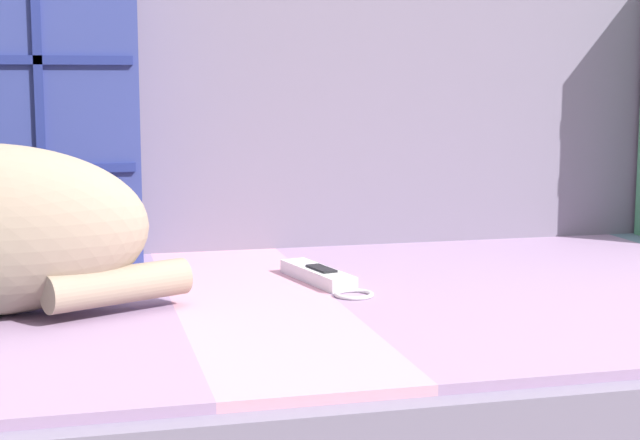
{
  "coord_description": "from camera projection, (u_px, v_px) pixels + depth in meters",
  "views": [
    {
      "loc": [
        -0.5,
        -1.09,
        0.6
      ],
      "look_at": [
        -0.22,
        0.03,
        0.44
      ],
      "focal_mm": 55.0,
      "sensor_mm": 36.0,
      "label": 1
    }
  ],
  "objects": [
    {
      "name": "couch",
      "position": [
        463.0,
        406.0,
        1.32
      ],
      "size": [
        2.08,
        0.89,
        0.34
      ],
      "color": "#3D3838",
      "rests_on": "ground_plane"
    },
    {
      "name": "sofa_backrest",
      "position": [
        381.0,
        77.0,
        1.62
      ],
      "size": [
        2.04,
        0.14,
        0.54
      ],
      "color": "slate",
      "rests_on": "couch"
    },
    {
      "name": "game_remote_far",
      "position": [
        320.0,
        276.0,
        1.29
      ],
      "size": [
        0.09,
        0.21,
        0.02
      ],
      "color": "white",
      "rests_on": "couch"
    }
  ]
}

